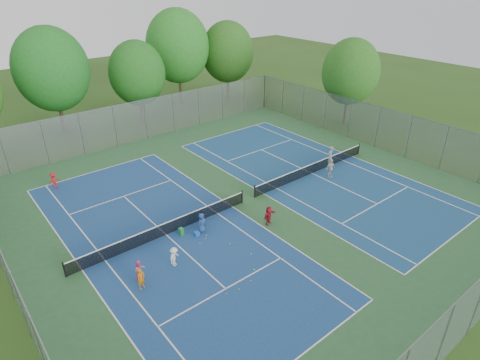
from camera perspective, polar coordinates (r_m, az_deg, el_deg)
name	(u,v)px	position (r m, az deg, el deg)	size (l,w,h in m)	color
ground	(248,200)	(29.98, 1.21, -2.89)	(120.00, 120.00, 0.00)	#274917
court_pad	(248,200)	(29.97, 1.21, -2.88)	(32.00, 32.00, 0.01)	#2A582F
court_left	(166,235)	(26.70, -10.46, -7.66)	(10.97, 23.77, 0.01)	navy
court_right	(312,173)	(34.36, 10.17, 0.94)	(10.97, 23.77, 0.01)	navy
net_left	(166,229)	(26.45, -10.55, -6.89)	(12.87, 0.10, 0.91)	black
net_right	(312,169)	(34.17, 10.23, 1.60)	(12.87, 0.10, 0.91)	black
fence_north	(145,119)	(41.53, -13.30, 8.40)	(32.00, 0.10, 4.00)	gray
fence_south	(478,303)	(21.68, 30.74, -14.85)	(32.00, 0.10, 4.00)	gray
fence_west	(5,269)	(23.72, -30.43, -10.84)	(32.00, 0.10, 4.00)	gray
fence_east	(378,128)	(40.40, 19.01, 7.07)	(32.00, 0.10, 4.00)	gray
tree_nl	(52,70)	(44.80, -25.22, 14.03)	(7.20, 7.20, 10.69)	#443326
tree_nc	(137,73)	(45.80, -14.43, 14.51)	(6.00, 6.00, 8.85)	#443326
tree_nr	(178,46)	(51.29, -8.86, 18.27)	(7.60, 7.60, 11.42)	#443326
tree_ne	(228,52)	(53.14, -1.79, 17.72)	(6.60, 6.60, 9.77)	#443326
tree_side_e	(351,72)	(44.97, 15.47, 14.61)	(6.00, 6.00, 9.20)	#443326
ball_crate	(197,234)	(26.29, -6.16, -7.61)	(0.33, 0.33, 0.28)	blue
ball_hopper	(181,232)	(26.41, -8.36, -7.27)	(0.26, 0.26, 0.52)	green
student_a	(141,278)	(22.68, -13.89, -13.44)	(0.48, 0.32, 1.32)	orange
student_b	(140,270)	(23.26, -14.05, -12.30)	(0.63, 0.49, 1.29)	#E6599A
student_c	(174,257)	(23.81, -9.32, -10.72)	(0.80, 0.46, 1.25)	white
student_d	(201,219)	(26.93, -5.52, -5.52)	(0.67, 0.28, 1.14)	black
student_e	(202,223)	(26.29, -5.47, -6.08)	(0.69, 0.45, 1.40)	navy
student_f	(269,216)	(26.99, 4.11, -5.07)	(1.27, 0.40, 1.37)	maroon
child_far_baseline	(54,181)	(34.50, -24.96, -0.08)	(0.86, 0.49, 1.33)	#B2191B
instructor	(330,156)	(35.58, 12.67, 3.30)	(0.68, 0.45, 1.87)	gray
teen_court_b	(330,168)	(33.69, 12.74, 1.63)	(0.96, 0.40, 1.64)	beige
tennis_ball_0	(251,254)	(24.64, 1.59, -10.51)	(0.07, 0.07, 0.07)	#C6EC37
tennis_ball_1	(227,294)	(22.12, -1.92, -15.89)	(0.07, 0.07, 0.07)	gold
tennis_ball_2	(254,270)	(23.55, 2.02, -12.65)	(0.07, 0.07, 0.07)	#CEF138
tennis_ball_3	(275,261)	(24.20, 5.06, -11.47)	(0.07, 0.07, 0.07)	gold
tennis_ball_4	(251,281)	(22.86, 1.53, -14.14)	(0.07, 0.07, 0.07)	yellow
tennis_ball_5	(230,244)	(25.44, -1.47, -9.10)	(0.07, 0.07, 0.07)	yellow
tennis_ball_6	(239,290)	(22.35, -0.12, -15.32)	(0.07, 0.07, 0.07)	#C4D230
tennis_ball_7	(200,243)	(25.61, -5.73, -8.98)	(0.07, 0.07, 0.07)	gold
tennis_ball_8	(206,239)	(25.98, -4.92, -8.32)	(0.07, 0.07, 0.07)	#BCCF30
tennis_ball_9	(152,321)	(21.24, -12.36, -19.05)	(0.07, 0.07, 0.07)	#CFDB32
tennis_ball_10	(140,303)	(22.24, -14.04, -16.65)	(0.07, 0.07, 0.07)	#C7D331
tennis_ball_11	(206,236)	(26.25, -4.81, -7.88)	(0.07, 0.07, 0.07)	#CDE334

